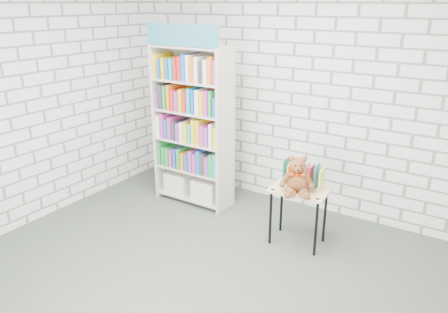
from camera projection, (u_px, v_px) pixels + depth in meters
The scene contains 6 objects.
ground at pixel (195, 277), 4.07m from camera, with size 4.50×4.50×0.00m, color #3F493D.
room_shell at pixel (190, 87), 3.47m from camera, with size 4.52×4.02×2.81m.
bookshelf at pixel (193, 125), 5.31m from camera, with size 0.98×0.38×2.20m.
display_table at pixel (299, 197), 4.48m from camera, with size 0.60×0.44×0.62m.
table_books at pixel (303, 175), 4.49m from camera, with size 0.41×0.21×0.24m.
teddy_bear at pixel (297, 178), 4.33m from camera, with size 0.35×0.34×0.37m.
Camera 1 is at (2.10, -2.75, 2.43)m, focal length 35.00 mm.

